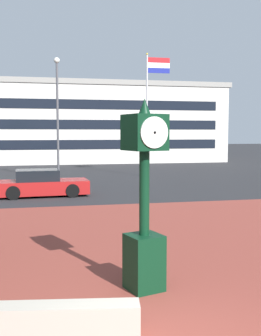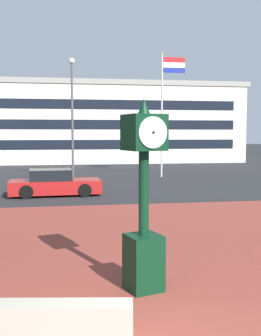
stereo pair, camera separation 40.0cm
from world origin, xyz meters
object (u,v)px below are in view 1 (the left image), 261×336
at_px(flagpole_primary, 150,103).
at_px(civic_building, 85,123).
at_px(street_lamp_post, 57,108).
at_px(car_street_mid, 41,184).
at_px(street_clock, 144,203).

relative_size(flagpole_primary, civic_building, 0.29).
height_order(civic_building, street_lamp_post, civic_building).
height_order(flagpole_primary, street_lamp_post, flagpole_primary).
distance_m(car_street_mid, street_lamp_post, 7.22).
height_order(street_clock, street_lamp_post, street_lamp_post).
bearing_deg(car_street_mid, street_lamp_post, 166.90).
bearing_deg(street_lamp_post, car_street_mid, -100.00).
xyz_separation_m(car_street_mid, flagpole_primary, (7.35, 7.55, 4.49)).
bearing_deg(civic_building, street_clock, -94.01).
bearing_deg(car_street_mid, civic_building, 166.34).
bearing_deg(street_clock, civic_building, 69.50).
distance_m(civic_building, street_lamp_post, 19.01).
distance_m(flagpole_primary, civic_building, 17.28).
distance_m(car_street_mid, civic_building, 25.25).
xyz_separation_m(flagpole_primary, civic_building, (-2.77, 17.03, -0.98)).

